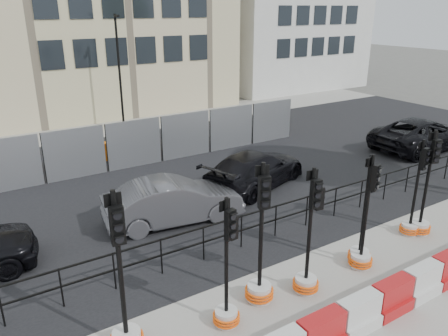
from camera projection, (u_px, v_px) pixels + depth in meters
ground at (303, 255)px, 11.81m from camera, size 120.00×120.00×0.00m
sidewalk_near at (397, 317)px, 9.43m from camera, size 40.00×6.00×0.02m
road at (183, 175)px, 17.35m from camera, size 40.00×14.00×0.03m
sidewalk_far at (109, 127)px, 24.48m from camera, size 40.00×4.00×0.02m
kerb_railing at (276, 215)px, 12.52m from camera, size 18.00×0.04×1.00m
heras_fencing at (144, 144)px, 19.01m from camera, size 14.33×1.72×2.00m
lamp_post_far at (119, 70)px, 22.81m from camera, size 0.12×0.56×6.00m
barrier_row at (391, 298)px, 9.47m from camera, size 13.60×0.50×0.80m
traffic_signal_a at (125, 320)px, 8.31m from camera, size 0.67×0.67×3.39m
traffic_signal_b at (227, 297)px, 8.99m from camera, size 0.58×0.58×2.93m
traffic_signal_c at (260, 274)px, 9.74m from camera, size 0.66×0.66×3.34m
traffic_signal_d at (308, 264)px, 10.04m from camera, size 0.61×0.61×3.11m
traffic_signal_e at (361, 242)px, 11.26m from camera, size 0.59×0.59×2.97m
traffic_signal_f at (363, 242)px, 11.02m from camera, size 0.60×0.60×3.06m
traffic_signal_g at (412, 216)px, 12.67m from camera, size 0.57×0.57×2.91m
traffic_signal_h at (422, 214)px, 12.69m from camera, size 0.62×0.62×3.17m
car_b at (173, 201)px, 13.41m from camera, size 2.72×4.68×1.40m
car_c at (255, 169)px, 16.09m from camera, size 4.90×5.94×1.37m
car_d at (422, 134)px, 20.36m from camera, size 2.53×5.36×1.48m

